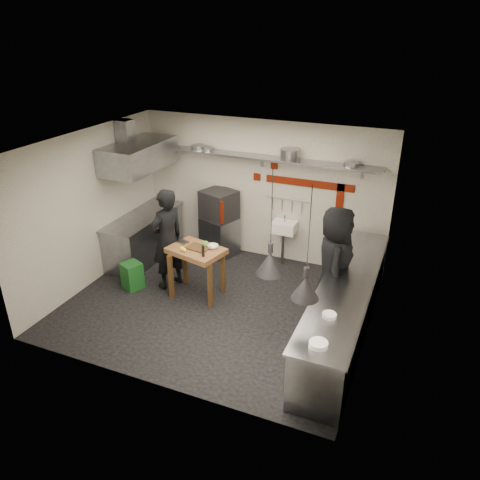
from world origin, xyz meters
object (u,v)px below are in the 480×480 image
at_px(chef_left, 167,239).
at_px(chef_right, 335,263).
at_px(oven_stand, 220,236).
at_px(combi_oven, 219,205).
at_px(prep_table, 197,272).
at_px(green_bin, 132,276).

relative_size(chef_left, chef_right, 0.99).
bearing_deg(oven_stand, chef_left, -81.35).
distance_m(oven_stand, chef_right, 3.00).
bearing_deg(chef_right, combi_oven, 51.12).
relative_size(combi_oven, chef_right, 0.33).
distance_m(oven_stand, prep_table, 1.66).
height_order(combi_oven, chef_right, chef_right).
distance_m(combi_oven, green_bin, 2.25).
xyz_separation_m(oven_stand, chef_left, (-0.30, -1.53, 0.54)).
relative_size(combi_oven, prep_table, 0.68).
height_order(prep_table, chef_left, chef_left).
distance_m(combi_oven, chef_left, 1.58).
bearing_deg(prep_table, oven_stand, 114.68).
xyz_separation_m(oven_stand, green_bin, (-0.88, -1.88, -0.15)).
bearing_deg(prep_table, green_bin, -155.00).
height_order(oven_stand, combi_oven, combi_oven).
bearing_deg(chef_left, prep_table, 103.12).
bearing_deg(chef_right, oven_stand, 51.35).
height_order(green_bin, prep_table, prep_table).
relative_size(green_bin, chef_left, 0.27).
relative_size(oven_stand, prep_table, 0.87).
bearing_deg(oven_stand, chef_right, -6.37).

